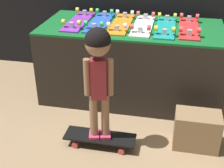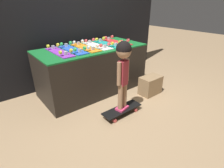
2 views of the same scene
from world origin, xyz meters
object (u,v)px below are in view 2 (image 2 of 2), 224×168
Objects in this scene: skateboard_purple_on_rack at (59,52)px; storage_box at (150,85)px; skateboard_white_on_rack at (97,45)px; skateboard_teal_on_rack at (108,43)px; skateboard_orange_on_rack at (85,47)px; skateboard_blue_on_rack at (73,49)px; skateboard_red_on_rack at (116,41)px; skateboard_on_floor at (122,110)px; child at (123,64)px.

skateboard_purple_on_rack reaches higher than storage_box.
skateboard_teal_on_rack is (0.22, -0.01, 0.00)m from skateboard_white_on_rack.
skateboard_purple_on_rack is 1.00× the size of skateboard_orange_on_rack.
skateboard_orange_on_rack is at bearing -1.64° from skateboard_blue_on_rack.
skateboard_red_on_rack is (0.88, -0.00, 0.00)m from skateboard_blue_on_rack.
skateboard_on_floor is 0.82m from storage_box.
child reaches higher than skateboard_red_on_rack.
skateboard_blue_on_rack and skateboard_orange_on_rack have the same top height.
skateboard_white_on_rack and skateboard_red_on_rack have the same top height.
skateboard_blue_on_rack is at bearing 103.02° from skateboard_on_floor.
skateboard_blue_on_rack is at bearing 1.68° from skateboard_purple_on_rack.
skateboard_blue_on_rack is 0.22m from skateboard_orange_on_rack.
skateboard_red_on_rack is 1.14m from child.
skateboard_teal_on_rack is at bearing 51.23° from child.
storage_box is at bearing -52.75° from skateboard_white_on_rack.
skateboard_white_on_rack is 0.94m from child.
skateboard_red_on_rack is at bearing 54.10° from skateboard_on_floor.
child reaches higher than storage_box.
skateboard_on_floor is at bearing -90.41° from skateboard_orange_on_rack.
child reaches higher than skateboard_blue_on_rack.
skateboard_on_floor is (0.44, -0.92, -0.73)m from skateboard_purple_on_rack.
skateboard_on_floor is (-0.67, -0.93, -0.73)m from skateboard_red_on_rack.
skateboard_purple_on_rack is at bearing -178.32° from skateboard_blue_on_rack.
skateboard_blue_on_rack reaches higher than skateboard_on_floor.
skateboard_blue_on_rack is 1.42m from storage_box.
skateboard_purple_on_rack is 0.66m from skateboard_white_on_rack.
skateboard_purple_on_rack is 1.59m from storage_box.
skateboard_on_floor is (-0.23, -0.91, -0.73)m from skateboard_white_on_rack.
skateboard_teal_on_rack is at bearing 115.19° from storage_box.
storage_box is (1.23, -0.76, -0.64)m from skateboard_purple_on_rack.
skateboard_white_on_rack reaches higher than skateboard_on_floor.
skateboard_red_on_rack is 0.71× the size of child.
skateboard_teal_on_rack is at bearing -2.54° from skateboard_orange_on_rack.
skateboard_on_floor is (-0.45, -0.90, -0.73)m from skateboard_teal_on_rack.
skateboard_on_floor is 0.63× the size of child.
skateboard_on_floor is (0.21, -0.93, -0.73)m from skateboard_blue_on_rack.
storage_box is (0.80, 0.16, 0.09)m from skateboard_on_floor.
skateboard_teal_on_rack is 1.12× the size of skateboard_on_floor.
skateboard_red_on_rack is 1.81× the size of storage_box.
child reaches higher than skateboard_teal_on_rack.
child is at bearing -116.47° from skateboard_teal_on_rack.
skateboard_purple_on_rack and skateboard_red_on_rack have the same top height.
skateboard_white_on_rack is 1.19m from skateboard_on_floor.
skateboard_teal_on_rack is at bearing 63.53° from skateboard_on_floor.
skateboard_orange_on_rack is 0.71× the size of child.
skateboard_blue_on_rack is 1.81× the size of storage_box.
child is at bearing -76.98° from skateboard_blue_on_rack.
skateboard_red_on_rack reaches higher than storage_box.
skateboard_blue_on_rack reaches higher than storage_box.
skateboard_teal_on_rack reaches higher than skateboard_on_floor.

